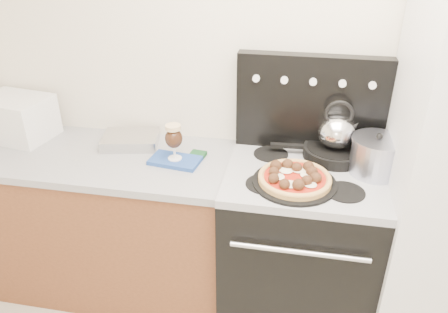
% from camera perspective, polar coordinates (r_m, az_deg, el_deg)
% --- Properties ---
extents(room_shell, '(3.52, 3.01, 2.52)m').
position_cam_1_polar(room_shell, '(1.23, 7.16, -8.84)').
color(room_shell, '#B3A691').
rests_on(room_shell, ground).
extents(base_cabinet, '(1.45, 0.60, 0.86)m').
position_cam_1_polar(base_cabinet, '(2.67, -15.09, -8.55)').
color(base_cabinet, brown).
rests_on(base_cabinet, ground).
extents(countertop, '(1.48, 0.63, 0.04)m').
position_cam_1_polar(countertop, '(2.44, -16.40, -0.03)').
color(countertop, '#9B9BA0').
rests_on(countertop, base_cabinet).
extents(stove_body, '(0.76, 0.65, 0.88)m').
position_cam_1_polar(stove_body, '(2.43, 9.54, -11.82)').
color(stove_body, black).
rests_on(stove_body, ground).
extents(cooktop, '(0.76, 0.65, 0.04)m').
position_cam_1_polar(cooktop, '(2.16, 10.50, -2.46)').
color(cooktop, '#ADADB2').
rests_on(cooktop, stove_body).
extents(backguard, '(0.76, 0.08, 0.50)m').
position_cam_1_polar(backguard, '(2.29, 11.26, 6.84)').
color(backguard, black).
rests_on(backguard, cooktop).
extents(toaster_oven, '(0.42, 0.34, 0.24)m').
position_cam_1_polar(toaster_oven, '(2.73, -25.48, 4.62)').
color(toaster_oven, silver).
rests_on(toaster_oven, countertop).
extents(foil_sheet, '(0.34, 0.27, 0.06)m').
position_cam_1_polar(foil_sheet, '(2.46, -12.08, 2.13)').
color(foil_sheet, silver).
rests_on(foil_sheet, countertop).
extents(oven_mitt, '(0.27, 0.18, 0.02)m').
position_cam_1_polar(oven_mitt, '(2.25, -6.41, -0.53)').
color(oven_mitt, '#234696').
rests_on(oven_mitt, countertop).
extents(beer_glass, '(0.10, 0.10, 0.19)m').
position_cam_1_polar(beer_glass, '(2.20, -6.56, 1.90)').
color(beer_glass, black).
rests_on(beer_glass, oven_mitt).
extents(pizza_pan, '(0.46, 0.46, 0.01)m').
position_cam_1_polar(pizza_pan, '(2.05, 9.17, -3.36)').
color(pizza_pan, black).
rests_on(pizza_pan, cooktop).
extents(pizza, '(0.36, 0.36, 0.05)m').
position_cam_1_polar(pizza, '(2.03, 9.23, -2.64)').
color(pizza, tan).
rests_on(pizza, pizza_pan).
extents(skillet, '(0.33, 0.33, 0.06)m').
position_cam_1_polar(skillet, '(2.31, 14.16, 0.55)').
color(skillet, black).
rests_on(skillet, cooktop).
extents(tea_kettle, '(0.21, 0.21, 0.21)m').
position_cam_1_polar(tea_kettle, '(2.25, 14.56, 3.56)').
color(tea_kettle, silver).
rests_on(tea_kettle, skillet).
extents(stock_pot, '(0.28, 0.28, 0.17)m').
position_cam_1_polar(stock_pot, '(2.19, 19.21, -0.04)').
color(stock_pot, '#B7B9CE').
rests_on(stock_pot, cooktop).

